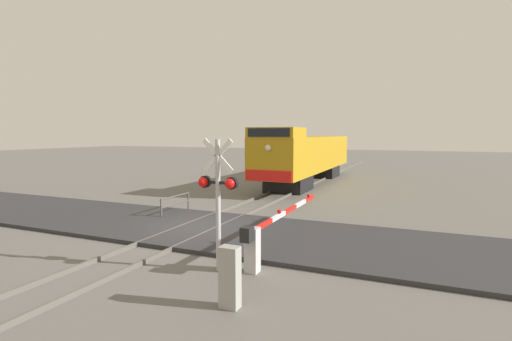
{
  "coord_description": "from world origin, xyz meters",
  "views": [
    {
      "loc": [
        8.15,
        -12.97,
        3.87
      ],
      "look_at": [
        0.9,
        3.8,
        2.1
      ],
      "focal_mm": 26.89,
      "sensor_mm": 36.0,
      "label": 1
    }
  ],
  "objects": [
    {
      "name": "locomotive",
      "position": [
        0.0,
        15.86,
        2.18
      ],
      "size": [
        3.03,
        17.06,
        4.23
      ],
      "color": "black",
      "rests_on": "ground_plane"
    },
    {
      "name": "guard_railing",
      "position": [
        -2.49,
        1.98,
        0.61
      ],
      "size": [
        0.08,
        2.27,
        0.95
      ],
      "color": "#4C4742",
      "rests_on": "ground_plane"
    },
    {
      "name": "rail_track_left",
      "position": [
        -0.72,
        0.0,
        0.07
      ],
      "size": [
        0.08,
        80.0,
        0.15
      ],
      "primitive_type": "cube",
      "color": "#59544C",
      "rests_on": "ground_plane"
    },
    {
      "name": "rail_track_right",
      "position": [
        0.72,
        0.0,
        0.07
      ],
      "size": [
        0.08,
        80.0,
        0.15
      ],
      "primitive_type": "cube",
      "color": "#59544C",
      "rests_on": "ground_plane"
    },
    {
      "name": "crossing_signal",
      "position": [
        2.99,
        -3.72,
        2.29
      ],
      "size": [
        1.18,
        0.33,
        3.73
      ],
      "color": "#ADADB2",
      "rests_on": "ground_plane"
    },
    {
      "name": "road_surface",
      "position": [
        0.0,
        0.0,
        0.07
      ],
      "size": [
        36.0,
        5.61,
        0.15
      ],
      "primitive_type": "cube",
      "color": "#2D2D30",
      "rests_on": "ground_plane"
    },
    {
      "name": "crossing_gate",
      "position": [
        3.93,
        -2.48,
        0.88
      ],
      "size": [
        0.36,
        6.96,
        1.38
      ],
      "color": "silver",
      "rests_on": "ground_plane"
    },
    {
      "name": "ground_plane",
      "position": [
        0.0,
        0.0,
        0.0
      ],
      "size": [
        160.0,
        160.0,
        0.0
      ],
      "primitive_type": "plane",
      "color": "#605E59"
    },
    {
      "name": "utility_cabinet",
      "position": [
        4.36,
        -5.68,
        0.7
      ],
      "size": [
        0.43,
        0.3,
        1.39
      ],
      "primitive_type": "cube",
      "color": "#999993",
      "rests_on": "ground_plane"
    }
  ]
}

